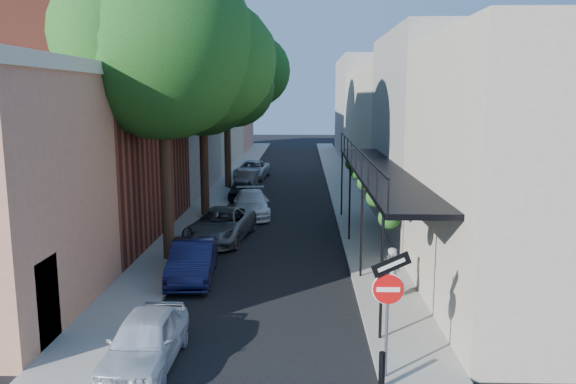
# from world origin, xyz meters

# --- Properties ---
(road_surface) EXTENTS (6.00, 64.00, 0.01)m
(road_surface) POSITION_xyz_m (0.00, 30.00, 0.01)
(road_surface) COLOR black
(road_surface) RESTS_ON ground
(sidewalk_left) EXTENTS (2.00, 64.00, 0.12)m
(sidewalk_left) POSITION_xyz_m (-4.00, 30.00, 0.06)
(sidewalk_left) COLOR gray
(sidewalk_left) RESTS_ON ground
(sidewalk_right) EXTENTS (2.00, 64.00, 0.12)m
(sidewalk_right) POSITION_xyz_m (4.00, 30.00, 0.06)
(sidewalk_right) COLOR gray
(sidewalk_right) RESTS_ON ground
(buildings_left) EXTENTS (10.10, 59.10, 12.00)m
(buildings_left) POSITION_xyz_m (-9.30, 28.76, 4.94)
(buildings_left) COLOR tan
(buildings_left) RESTS_ON ground
(buildings_right) EXTENTS (9.80, 55.00, 10.00)m
(buildings_right) POSITION_xyz_m (8.99, 29.49, 4.42)
(buildings_right) COLOR #B7B197
(buildings_right) RESTS_ON ground
(sign_post) EXTENTS (0.89, 0.17, 2.99)m
(sign_post) POSITION_xyz_m (3.16, 0.97, 2.04)
(sign_post) COLOR #595B60
(sign_post) RESTS_ON ground
(bollard) EXTENTS (0.14, 0.14, 0.80)m
(bollard) POSITION_xyz_m (3.00, 0.50, 0.52)
(bollard) COLOR black
(bollard) RESTS_ON sidewalk_right
(oak_near) EXTENTS (7.48, 6.80, 11.42)m
(oak_near) POSITION_xyz_m (-3.37, 10.26, 7.88)
(oak_near) COLOR black
(oak_near) RESTS_ON ground
(oak_mid) EXTENTS (6.60, 6.00, 10.20)m
(oak_mid) POSITION_xyz_m (-3.42, 18.23, 7.06)
(oak_mid) COLOR black
(oak_mid) RESTS_ON ground
(oak_far) EXTENTS (7.70, 7.00, 11.90)m
(oak_far) POSITION_xyz_m (-3.35, 27.27, 8.26)
(oak_far) COLOR black
(oak_far) RESTS_ON ground
(parked_car_a) EXTENTS (1.53, 3.73, 1.26)m
(parked_car_a) POSITION_xyz_m (-2.34, 1.57, 0.63)
(parked_car_a) COLOR silver
(parked_car_a) RESTS_ON ground
(parked_car_b) EXTENTS (1.72, 4.15, 1.34)m
(parked_car_b) POSITION_xyz_m (-2.46, 7.82, 0.67)
(parked_car_b) COLOR #111437
(parked_car_b) RESTS_ON ground
(parked_car_c) EXTENTS (2.91, 5.24, 1.39)m
(parked_car_c) POSITION_xyz_m (-2.27, 13.07, 0.69)
(parked_car_c) COLOR #595D61
(parked_car_c) RESTS_ON ground
(parked_car_d) EXTENTS (2.35, 4.70, 1.31)m
(parked_car_d) POSITION_xyz_m (-1.40, 18.12, 0.66)
(parked_car_d) COLOR white
(parked_car_d) RESTS_ON ground
(parked_car_e) EXTENTS (1.43, 3.45, 1.17)m
(parked_car_e) POSITION_xyz_m (-2.50, 23.20, 0.58)
(parked_car_e) COLOR black
(parked_car_e) RESTS_ON ground
(parked_car_f) EXTENTS (1.37, 3.62, 1.18)m
(parked_car_f) POSITION_xyz_m (-2.53, 27.01, 0.59)
(parked_car_f) COLOR #625953
(parked_car_f) RESTS_ON ground
(parked_car_g) EXTENTS (2.69, 5.00, 1.33)m
(parked_car_g) POSITION_xyz_m (-2.59, 31.64, 0.67)
(parked_car_g) COLOR #9FA8B3
(parked_car_g) RESTS_ON ground
(pedestrian) EXTENTS (0.54, 0.67, 1.60)m
(pedestrian) POSITION_xyz_m (4.07, 5.86, 0.92)
(pedestrian) COLOR gray
(pedestrian) RESTS_ON sidewalk_right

